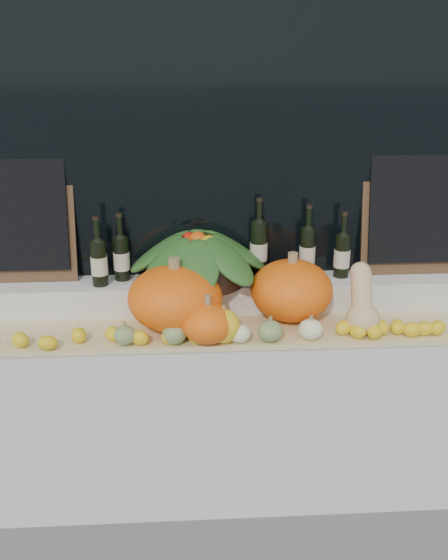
{
  "coord_description": "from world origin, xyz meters",
  "views": [
    {
      "loc": [
        -0.15,
        -1.07,
        2.08
      ],
      "look_at": [
        0.0,
        1.45,
        1.12
      ],
      "focal_mm": 40.0,
      "sensor_mm": 36.0,
      "label": 1
    }
  ],
  "objects_px": {
    "pumpkin_left": "(175,298)",
    "produce_bowl": "(198,256)",
    "pumpkin_right": "(292,290)",
    "wine_bottle_tall": "(259,248)",
    "butternut_squash": "(362,304)"
  },
  "relations": [
    {
      "from": "pumpkin_left",
      "to": "produce_bowl",
      "type": "relative_size",
      "value": 0.61
    },
    {
      "from": "pumpkin_left",
      "to": "pumpkin_right",
      "type": "relative_size",
      "value": 1.12
    },
    {
      "from": "produce_bowl",
      "to": "wine_bottle_tall",
      "type": "relative_size",
      "value": 1.8
    },
    {
      "from": "pumpkin_left",
      "to": "produce_bowl",
      "type": "distance_m",
      "value": 0.27
    },
    {
      "from": "produce_bowl",
      "to": "pumpkin_left",
      "type": "bearing_deg",
      "value": -115.82
    },
    {
      "from": "pumpkin_right",
      "to": "wine_bottle_tall",
      "type": "bearing_deg",
      "value": 122.37
    },
    {
      "from": "butternut_squash",
      "to": "produce_bowl",
      "type": "distance_m",
      "value": 0.77
    },
    {
      "from": "pumpkin_right",
      "to": "produce_bowl",
      "type": "bearing_deg",
      "value": 160.14
    },
    {
      "from": "wine_bottle_tall",
      "to": "produce_bowl",
      "type": "bearing_deg",
      "value": -169.58
    },
    {
      "from": "pumpkin_left",
      "to": "butternut_squash",
      "type": "relative_size",
      "value": 1.42
    },
    {
      "from": "butternut_squash",
      "to": "wine_bottle_tall",
      "type": "relative_size",
      "value": 0.77
    },
    {
      "from": "pumpkin_left",
      "to": "pumpkin_right",
      "type": "xyz_separation_m",
      "value": [
        0.52,
        0.07,
        -0.0
      ]
    },
    {
      "from": "butternut_squash",
      "to": "produce_bowl",
      "type": "xyz_separation_m",
      "value": [
        -0.7,
        0.3,
        0.13
      ]
    },
    {
      "from": "wine_bottle_tall",
      "to": "butternut_squash",
      "type": "bearing_deg",
      "value": -40.23
    },
    {
      "from": "pumpkin_left",
      "to": "wine_bottle_tall",
      "type": "relative_size",
      "value": 1.09
    }
  ]
}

